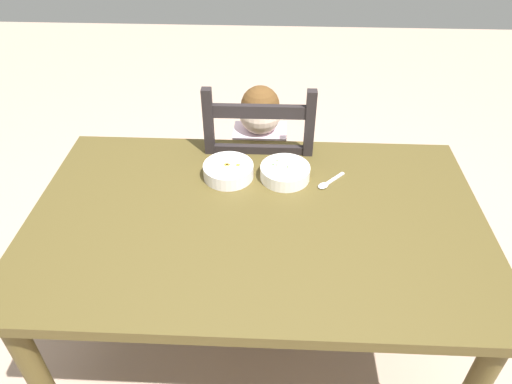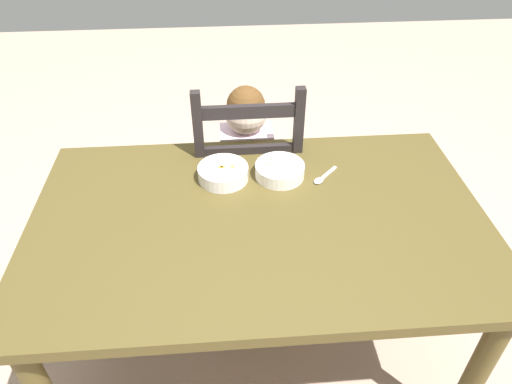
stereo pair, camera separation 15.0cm
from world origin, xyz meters
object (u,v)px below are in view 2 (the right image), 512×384
at_px(bowl_of_peas, 280,170).
at_px(spoon, 322,178).
at_px(dining_table, 259,237).
at_px(child_figure, 247,160).
at_px(dining_chair, 247,188).
at_px(bowl_of_carrots, 223,173).

distance_m(bowl_of_peas, spoon, 0.15).
xyz_separation_m(dining_table, bowl_of_peas, (0.09, 0.21, 0.12)).
xyz_separation_m(child_figure, bowl_of_peas, (0.10, -0.29, 0.15)).
bearing_deg(child_figure, dining_chair, 77.10).
xyz_separation_m(dining_chair, bowl_of_peas, (0.10, -0.29, 0.31)).
height_order(dining_chair, spoon, dining_chair).
relative_size(dining_table, dining_chair, 1.48).
bearing_deg(dining_chair, bowl_of_peas, -70.82).
relative_size(bowl_of_carrots, spoon, 1.61).
distance_m(dining_chair, spoon, 0.50).
bearing_deg(bowl_of_carrots, child_figure, 70.68).
xyz_separation_m(dining_table, bowl_of_carrots, (-0.11, 0.21, 0.12)).
relative_size(child_figure, bowl_of_peas, 5.30).
xyz_separation_m(dining_chair, spoon, (0.25, -0.33, 0.28)).
bearing_deg(child_figure, dining_table, -89.01).
height_order(dining_table, dining_chair, dining_chair).
height_order(child_figure, bowl_of_peas, child_figure).
xyz_separation_m(dining_chair, bowl_of_carrots, (-0.10, -0.29, 0.31)).
bearing_deg(spoon, dining_table, -143.05).
bearing_deg(bowl_of_peas, dining_chair, 109.18).
distance_m(child_figure, bowl_of_carrots, 0.34).
bearing_deg(dining_table, spoon, 36.95).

